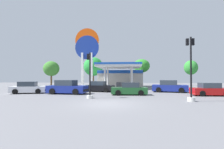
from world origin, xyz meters
The scene contains 15 objects.
ground_plane centered at (0.00, 0.00, 0.00)m, with size 90.00×90.00×0.00m, color slate.
gas_station centered at (0.13, 22.03, 2.05)m, with size 9.07×13.52×4.31m.
station_pole_sign centered at (-6.21, 18.80, 7.27)m, with size 4.65×0.56×11.50m.
car_0 centered at (-5.60, 6.75, 0.75)m, with size 4.77×2.45×1.65m.
car_1 centered at (1.75, 6.27, 0.64)m, with size 4.05×1.99×1.42m.
car_2 centered at (7.14, 10.14, 0.72)m, with size 4.75×2.80×1.59m.
car_3 centered at (10.44, 6.23, 0.63)m, with size 3.90×1.81×1.39m.
car_4 centered at (-10.53, 6.85, 0.66)m, with size 4.36×2.76×1.45m.
car_5 centered at (-2.31, 10.02, 0.66)m, with size 4.30×2.47×1.45m.
traffic_signal_0 centered at (6.75, 1.79, 2.19)m, with size 0.65×0.66×5.32m.
traffic_signal_1 centered at (-2.02, 3.00, 1.53)m, with size 0.63×0.66×4.33m.
tree_0 centered at (-16.84, 25.93, 4.06)m, with size 3.79×3.79×5.89m.
tree_1 centered at (-6.55, 26.48, 4.54)m, with size 4.66×4.66×6.81m.
tree_2 centered at (4.81, 24.72, 4.49)m, with size 3.64×3.64×6.04m.
tree_3 centered at (16.00, 26.16, 4.15)m, with size 2.96×2.96×5.81m.
Camera 1 is at (1.48, -12.13, 1.99)m, focal length 26.06 mm.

